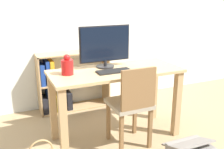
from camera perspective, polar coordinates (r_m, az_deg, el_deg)
name	(u,v)px	position (r m, az deg, el deg)	size (l,w,h in m)	color
ground_plane	(116,136)	(3.03, 0.79, -13.25)	(10.00, 10.00, 0.00)	#997F5B
wall_back	(82,12)	(3.67, -6.62, 13.38)	(8.00, 0.05, 2.60)	silver
desk	(116,85)	(2.77, 0.84, -2.23)	(1.38, 0.58, 0.78)	tan
monitor	(105,45)	(2.78, -1.54, 6.39)	(0.56, 0.19, 0.44)	#232326
keyboard	(114,71)	(2.65, 0.47, 0.73)	(0.35, 0.14, 0.02)	black
vase	(67,66)	(2.58, -9.72, 1.81)	(0.12, 0.12, 0.20)	red
chair	(132,103)	(2.64, 4.35, -6.17)	(0.40, 0.40, 0.88)	#9E937F
bookshelf	(62,87)	(3.60, -10.85, -2.59)	(0.96, 0.28, 0.79)	tan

